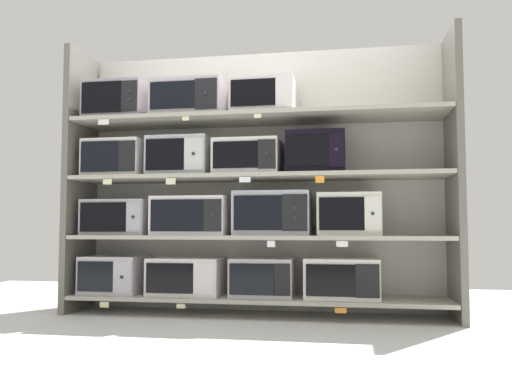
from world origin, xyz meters
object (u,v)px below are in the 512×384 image
Objects in this scene: microwave_3 at (342,278)px; microwave_5 at (193,216)px; microwave_14 at (263,98)px; microwave_11 at (316,154)px; microwave_13 at (190,101)px; microwave_7 at (349,214)px; microwave_4 at (120,217)px; microwave_6 at (273,213)px; microwave_8 at (118,159)px; microwave_9 at (181,157)px; microwave_2 at (263,277)px; microwave_10 at (249,158)px; microwave_12 at (120,103)px; microwave_1 at (187,276)px; microwave_0 at (115,274)px.

microwave_3 is 1.22m from microwave_5.
microwave_3 is at bearing -0.02° from microwave_14.
microwave_11 is 1.08m from microwave_13.
microwave_13 is at bearing 179.99° from microwave_3.
microwave_4 is at bearing -179.99° from microwave_7.
microwave_4 is 0.91× the size of microwave_6.
microwave_14 is (1.15, 0.00, 0.91)m from microwave_4.
microwave_8 is 0.52m from microwave_9.
microwave_14 reaches higher than microwave_2.
microwave_10 is 0.66m from microwave_13.
microwave_8 is at bearing -179.99° from microwave_6.
microwave_7 is at bearing 0.01° from microwave_12.
microwave_12 is (-0.02, 0.00, 0.92)m from microwave_4.
microwave_12 is 1.17m from microwave_14.
microwave_1 is 1.07× the size of microwave_4.
microwave_10 reaches higher than microwave_3.
microwave_9 is at bearing 179.99° from microwave_2.
microwave_12 is at bearing -179.99° from microwave_11.
microwave_8 is 0.74m from microwave_13.
microwave_2 is 1.48m from microwave_13.
microwave_3 is at bearing 0.00° from microwave_6.
microwave_7 is at bearing 0.01° from microwave_2.
microwave_4 is at bearing -179.99° from microwave_5.
microwave_12 reaches higher than microwave_7.
microwave_5 is (0.60, 0.00, 0.01)m from microwave_4.
microwave_9 is at bearing 0.01° from microwave_8.
microwave_14 reaches higher than microwave_4.
microwave_11 reaches higher than microwave_6.
microwave_13 is at bearing 0.04° from microwave_12.
microwave_0 is 1.48m from microwave_13.
microwave_9 is at bearing -179.99° from microwave_10.
microwave_12 is 0.87× the size of microwave_13.
microwave_0 is 0.82× the size of microwave_13.
microwave_7 reaches higher than microwave_5.
microwave_4 is at bearing -179.98° from microwave_9.
microwave_13 reaches higher than microwave_8.
microwave_2 is 0.90× the size of microwave_4.
microwave_5 is 0.62m from microwave_10.
microwave_1 is 1.36m from microwave_13.
microwave_10 is 1.03× the size of microwave_14.
microwave_7 is at bearing -0.02° from microwave_11.
microwave_14 is at bearing 179.98° from microwave_7.
microwave_9 reaches higher than microwave_10.
microwave_7 reaches higher than microwave_4.
microwave_11 is (0.40, 0.00, 0.92)m from microwave_2.
microwave_12 is (-1.24, -0.00, 0.89)m from microwave_6.
microwave_5 is 1.06m from microwave_11.
microwave_6 is at bearing -0.02° from microwave_10.
microwave_3 is 1.53m from microwave_9.
microwave_2 is 0.82× the size of microwave_6.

